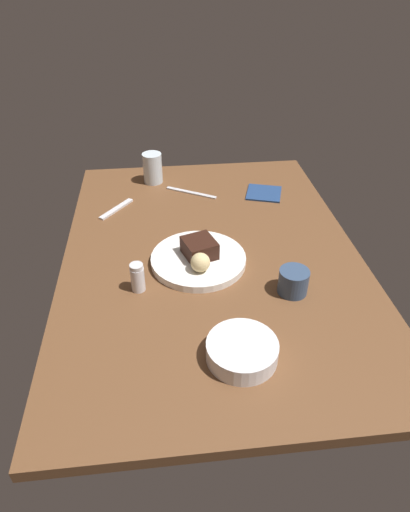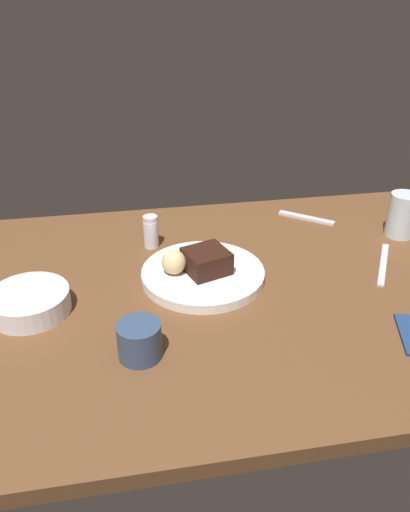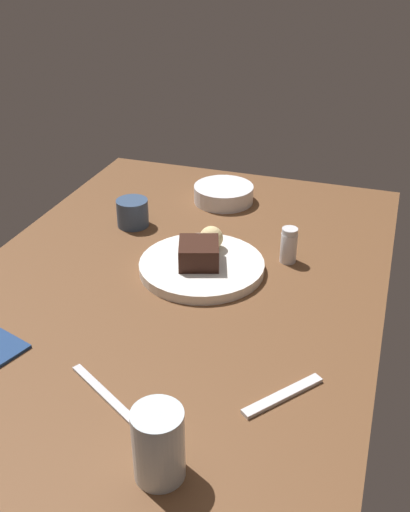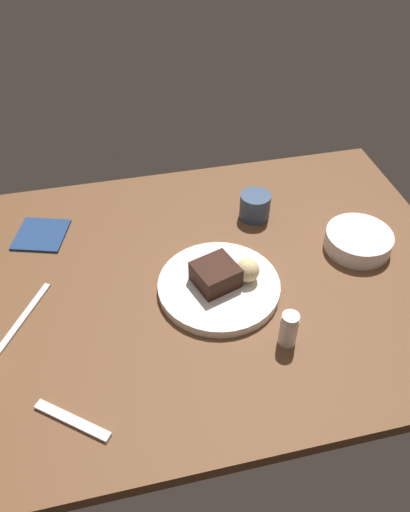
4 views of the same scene
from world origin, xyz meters
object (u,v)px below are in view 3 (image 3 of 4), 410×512
Objects in this scene: chocolate_cake_slice at (199,253)px; dessert_spoon at (283,396)px; water_glass at (158,444)px; side_bowl at (224,194)px; salt_shaker at (289,245)px; butter_knife at (108,397)px; bread_roll at (211,238)px; coffee_cup at (133,213)px; dessert_plate at (202,266)px.

chocolate_cake_slice is 40.02cm from dessert_spoon.
water_glass is 0.70× the size of side_bowl.
side_bowl is at bearing 41.28° from salt_shaker.
dessert_spoon reaches higher than butter_knife.
bread_roll is at bearing -3.82° from chocolate_cake_slice.
water_glass is 0.57× the size of butter_knife.
bread_roll is 58.78cm from water_glass.
coffee_cup is 59.62cm from butter_knife.
chocolate_cake_slice reaches higher than dessert_spoon.
dessert_spoon is at bearing -142.91° from dessert_plate.
bread_roll is (6.17, -0.08, 3.63)cm from dessert_plate.
chocolate_cake_slice is at bearing 13.29° from water_glass.
bread_roll is at bearing -61.59° from butter_knife.
chocolate_cake_slice is 1.13× the size of coffee_cup.
salt_shaker reaches higher than dessert_spoon.
coffee_cup is 0.51× the size of dessert_spoon.
bread_roll is 0.68× the size of coffee_cup.
chocolate_cake_slice is 0.56× the size of side_bowl.
water_glass is 88.24cm from side_bowl.
water_glass is (-61.09, 4.75, 1.54)cm from salt_shaker.
side_bowl is (34.96, 5.88, 1.13)cm from dessert_plate.
dessert_spoon is (-31.31, -24.57, -4.17)cm from chocolate_cake_slice.
dessert_plate is 7.16cm from bread_roll.
dessert_plate is 3.47× the size of coffee_cup.
dessert_plate is at bearing -28.94° from chocolate_cake_slice.
salt_shaker is 33.76cm from side_bowl.
side_bowl is 73.42cm from dessert_spoon.
bread_roll is 0.48× the size of water_glass.
chocolate_cake_slice is at bearing 121.62° from salt_shaker.
water_glass reaches higher than coffee_cup.
side_bowl is at bearing -39.64° from coffee_cup.
water_glass reaches higher than chocolate_cake_slice.
butter_knife is (-55.69, -21.09, -3.04)cm from coffee_cup.
butter_knife is at bearing 50.87° from water_glass.
bread_roll reaches higher than side_bowl.
dessert_spoon is (-32.00, -24.19, -0.70)cm from dessert_plate.
coffee_cup is 66.23cm from dessert_spoon.
side_bowl is (28.79, 5.96, -2.51)cm from bread_roll.
bread_roll is 0.65× the size of salt_shaker.
dessert_plate is 1.70× the size of side_bowl.
dessert_plate is 3.32× the size of salt_shaker.
side_bowl is at bearing -56.39° from butter_knife.
coffee_cup is at bearing 69.01° from bread_roll.
bread_roll is 0.27× the size of butter_knife.
side_bowl is at bearing -117.72° from dessert_spoon.
side_bowl is at bearing 11.44° from water_glass.
dessert_spoon is at bearing -130.70° from butter_knife.
water_glass is at bearing -166.71° from chocolate_cake_slice.
bread_roll is 0.34× the size of dessert_spoon.
dessert_plate is at bearing -123.37° from coffee_cup.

